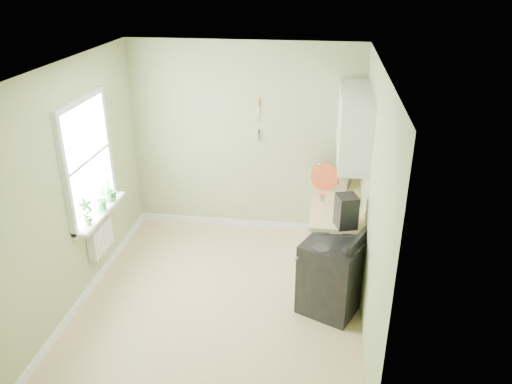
# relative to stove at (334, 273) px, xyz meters

# --- Properties ---
(floor) EXTENTS (3.20, 3.60, 0.02)m
(floor) POSITION_rel_stove_xyz_m (-1.28, -0.05, -0.45)
(floor) COLOR tan
(floor) RESTS_ON ground
(ceiling) EXTENTS (3.20, 3.60, 0.02)m
(ceiling) POSITION_rel_stove_xyz_m (-1.28, -0.05, 2.27)
(ceiling) COLOR white
(ceiling) RESTS_ON wall_back
(wall_back) EXTENTS (3.20, 0.02, 2.70)m
(wall_back) POSITION_rel_stove_xyz_m (-1.28, 1.76, 0.91)
(wall_back) COLOR #A2B178
(wall_back) RESTS_ON floor
(wall_left) EXTENTS (0.02, 3.60, 2.70)m
(wall_left) POSITION_rel_stove_xyz_m (-2.89, -0.05, 0.91)
(wall_left) COLOR #A2B178
(wall_left) RESTS_ON floor
(wall_right) EXTENTS (0.02, 3.60, 2.70)m
(wall_right) POSITION_rel_stove_xyz_m (0.33, -0.05, 0.91)
(wall_right) COLOR #A2B178
(wall_right) RESTS_ON floor
(base_cabinets) EXTENTS (0.60, 1.60, 0.87)m
(base_cabinets) POSITION_rel_stove_xyz_m (0.02, 0.95, -0.00)
(base_cabinets) COLOR white
(base_cabinets) RESTS_ON floor
(countertop) EXTENTS (0.64, 1.60, 0.04)m
(countertop) POSITION_rel_stove_xyz_m (0.01, 0.95, 0.45)
(countertop) COLOR beige
(countertop) RESTS_ON base_cabinets
(upper_cabinets) EXTENTS (0.35, 1.40, 0.80)m
(upper_cabinets) POSITION_rel_stove_xyz_m (0.15, 1.05, 1.41)
(upper_cabinets) COLOR white
(upper_cabinets) RESTS_ON wall_right
(window) EXTENTS (0.06, 1.14, 1.44)m
(window) POSITION_rel_stove_xyz_m (-2.86, 0.25, 1.11)
(window) COLOR white
(window) RESTS_ON wall_left
(window_sill) EXTENTS (0.18, 1.14, 0.04)m
(window_sill) POSITION_rel_stove_xyz_m (-2.79, 0.25, 0.44)
(window_sill) COLOR white
(window_sill) RESTS_ON wall_left
(radiator) EXTENTS (0.12, 0.50, 0.35)m
(radiator) POSITION_rel_stove_xyz_m (-2.82, 0.20, 0.11)
(radiator) COLOR white
(radiator) RESTS_ON wall_left
(wall_utensils) EXTENTS (0.02, 0.14, 0.58)m
(wall_utensils) POSITION_rel_stove_xyz_m (-1.08, 1.73, 1.13)
(wall_utensils) COLOR beige
(wall_utensils) RESTS_ON wall_back
(stove) EXTENTS (0.87, 0.88, 0.98)m
(stove) POSITION_rel_stove_xyz_m (0.00, 0.00, 0.00)
(stove) COLOR black
(stove) RESTS_ON floor
(stand_mixer) EXTENTS (0.27, 0.37, 0.41)m
(stand_mixer) POSITION_rel_stove_xyz_m (0.07, 1.37, 0.65)
(stand_mixer) COLOR #B2B2B7
(stand_mixer) RESTS_ON countertop
(kettle) EXTENTS (0.19, 0.11, 0.19)m
(kettle) POSITION_rel_stove_xyz_m (-0.23, 1.67, 0.57)
(kettle) COLOR silver
(kettle) RESTS_ON countertop
(coffee_maker) EXTENTS (0.27, 0.29, 0.37)m
(coffee_maker) POSITION_rel_stove_xyz_m (0.09, 0.25, 0.65)
(coffee_maker) COLOR black
(coffee_maker) RESTS_ON countertop
(red_tray) EXTENTS (0.37, 0.08, 0.36)m
(red_tray) POSITION_rel_stove_xyz_m (-0.15, 1.20, 0.66)
(red_tray) COLOR #D04E26
(red_tray) RESTS_ON countertop
(jar) EXTENTS (0.07, 0.07, 0.08)m
(jar) POSITION_rel_stove_xyz_m (-0.18, 0.87, 0.52)
(jar) COLOR #A6968A
(jar) RESTS_ON countertop
(plant_a) EXTENTS (0.20, 0.21, 0.32)m
(plant_a) POSITION_rel_stove_xyz_m (-2.78, -0.10, 0.63)
(plant_a) COLOR #32702F
(plant_a) RESTS_ON window_sill
(plant_b) EXTENTS (0.18, 0.20, 0.29)m
(plant_b) POSITION_rel_stove_xyz_m (-2.78, 0.29, 0.61)
(plant_b) COLOR #32702F
(plant_b) RESTS_ON window_sill
(plant_c) EXTENTS (0.19, 0.19, 0.31)m
(plant_c) POSITION_rel_stove_xyz_m (-2.78, 0.54, 0.62)
(plant_c) COLOR #32702F
(plant_c) RESTS_ON window_sill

